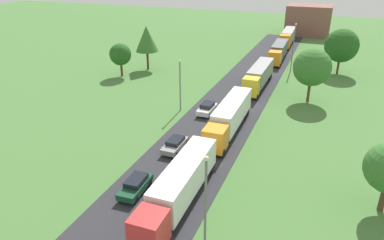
% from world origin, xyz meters
% --- Properties ---
extents(road, '(10.00, 140.00, 0.06)m').
position_xyz_m(road, '(0.00, 24.50, 0.03)').
color(road, '#2B2B30').
rests_on(road, ground).
extents(lane_marking_centre, '(0.16, 124.40, 0.01)m').
position_xyz_m(lane_marking_centre, '(0.00, 22.98, 0.07)').
color(lane_marking_centre, white).
rests_on(lane_marking_centre, road).
extents(truck_lead, '(2.62, 13.86, 3.52)m').
position_xyz_m(truck_lead, '(2.34, 12.56, 2.09)').
color(truck_lead, red).
rests_on(truck_lead, road).
extents(truck_second, '(2.67, 14.34, 3.66)m').
position_xyz_m(truck_second, '(2.29, 28.67, 2.15)').
color(truck_second, orange).
rests_on(truck_second, road).
extents(truck_third, '(2.56, 13.76, 3.57)m').
position_xyz_m(truck_third, '(2.16, 47.18, 2.13)').
color(truck_third, yellow).
rests_on(truck_third, road).
extents(truck_fourth, '(2.77, 12.91, 3.55)m').
position_xyz_m(truck_fourth, '(2.48, 65.97, 2.09)').
color(truck_fourth, orange).
rests_on(truck_fourth, road).
extents(truck_fifth, '(2.75, 14.01, 3.60)m').
position_xyz_m(truck_fifth, '(2.19, 82.23, 2.16)').
color(truck_fifth, orange).
rests_on(truck_fifth, road).
extents(truck_sixth, '(2.69, 13.44, 3.76)m').
position_xyz_m(truck_sixth, '(2.26, 101.09, 2.19)').
color(truck_sixth, yellow).
rests_on(truck_sixth, road).
extents(car_second, '(1.93, 4.36, 1.45)m').
position_xyz_m(car_second, '(-2.24, 12.73, 0.82)').
color(car_second, '#19472D').
rests_on(car_second, road).
extents(car_third, '(1.83, 4.19, 1.38)m').
position_xyz_m(car_third, '(-2.10, 21.51, 0.80)').
color(car_third, gray).
rests_on(car_third, road).
extents(car_fourth, '(1.93, 3.97, 1.57)m').
position_xyz_m(car_fourth, '(-2.15, 32.84, 0.87)').
color(car_fourth, white).
rests_on(car_fourth, road).
extents(lamppost_lead, '(0.36, 0.36, 8.25)m').
position_xyz_m(lamppost_lead, '(6.31, 8.11, 4.60)').
color(lamppost_lead, slate).
rests_on(lamppost_lead, ground).
extents(lamppost_second, '(0.36, 0.36, 7.53)m').
position_xyz_m(lamppost_second, '(-6.21, 32.74, 4.24)').
color(lamppost_second, slate).
rests_on(lamppost_second, ground).
extents(lamppost_third, '(0.36, 0.36, 9.16)m').
position_xyz_m(lamppost_third, '(6.05, 59.37, 5.06)').
color(lamppost_third, slate).
rests_on(lamppost_third, ground).
extents(tree_oak, '(4.00, 4.00, 6.14)m').
position_xyz_m(tree_oak, '(-23.01, 44.09, 4.12)').
color(tree_oak, '#513823').
rests_on(tree_oak, ground).
extents(tree_birch, '(4.41, 4.41, 8.54)m').
position_xyz_m(tree_birch, '(-20.49, 49.78, 6.08)').
color(tree_birch, '#513823').
rests_on(tree_birch, ground).
extents(tree_pine, '(5.66, 5.66, 8.23)m').
position_xyz_m(tree_pine, '(10.70, 43.45, 5.38)').
color(tree_pine, '#513823').
rests_on(tree_pine, ground).
extents(tree_elm, '(6.21, 6.21, 8.46)m').
position_xyz_m(tree_elm, '(14.65, 60.71, 5.35)').
color(tree_elm, '#513823').
rests_on(tree_elm, ground).
extents(distant_building, '(11.99, 10.00, 8.25)m').
position_xyz_m(distant_building, '(5.63, 98.33, 4.12)').
color(distant_building, brown).
rests_on(distant_building, ground).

